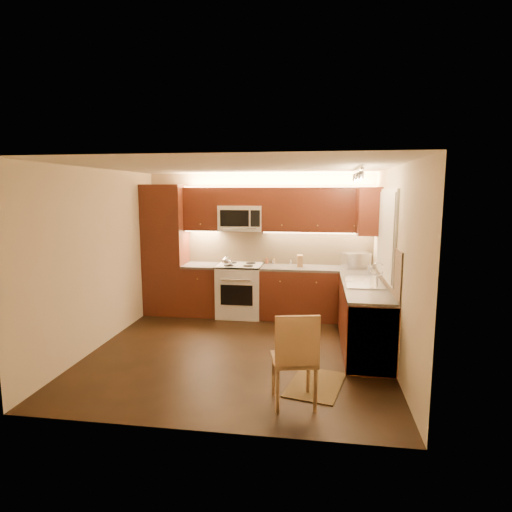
% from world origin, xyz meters
% --- Properties ---
extents(floor, '(4.00, 4.00, 0.01)m').
position_xyz_m(floor, '(0.00, 0.00, 0.00)').
color(floor, black).
rests_on(floor, ground).
extents(ceiling, '(4.00, 4.00, 0.01)m').
position_xyz_m(ceiling, '(0.00, 0.00, 2.50)').
color(ceiling, beige).
rests_on(ceiling, ground).
extents(wall_back, '(4.00, 0.01, 2.50)m').
position_xyz_m(wall_back, '(0.00, 2.00, 1.25)').
color(wall_back, beige).
rests_on(wall_back, ground).
extents(wall_front, '(4.00, 0.01, 2.50)m').
position_xyz_m(wall_front, '(0.00, -2.00, 1.25)').
color(wall_front, beige).
rests_on(wall_front, ground).
extents(wall_left, '(0.01, 4.00, 2.50)m').
position_xyz_m(wall_left, '(-2.00, 0.00, 1.25)').
color(wall_left, beige).
rests_on(wall_left, ground).
extents(wall_right, '(0.01, 4.00, 2.50)m').
position_xyz_m(wall_right, '(2.00, 0.00, 1.25)').
color(wall_right, beige).
rests_on(wall_right, ground).
extents(pantry, '(0.70, 0.60, 2.30)m').
position_xyz_m(pantry, '(-1.65, 1.70, 1.15)').
color(pantry, '#42180E').
rests_on(pantry, floor).
extents(base_cab_back_left, '(0.62, 0.60, 0.86)m').
position_xyz_m(base_cab_back_left, '(-0.99, 1.70, 0.43)').
color(base_cab_back_left, '#42180E').
rests_on(base_cab_back_left, floor).
extents(counter_back_left, '(0.62, 0.60, 0.04)m').
position_xyz_m(counter_back_left, '(-0.99, 1.70, 0.88)').
color(counter_back_left, '#353231').
rests_on(counter_back_left, base_cab_back_left).
extents(base_cab_back_right, '(1.92, 0.60, 0.86)m').
position_xyz_m(base_cab_back_right, '(1.04, 1.70, 0.43)').
color(base_cab_back_right, '#42180E').
rests_on(base_cab_back_right, floor).
extents(counter_back_right, '(1.92, 0.60, 0.04)m').
position_xyz_m(counter_back_right, '(1.04, 1.70, 0.88)').
color(counter_back_right, '#353231').
rests_on(counter_back_right, base_cab_back_right).
extents(base_cab_right, '(0.60, 2.00, 0.86)m').
position_xyz_m(base_cab_right, '(1.70, 0.40, 0.43)').
color(base_cab_right, '#42180E').
rests_on(base_cab_right, floor).
extents(counter_right, '(0.60, 2.00, 0.04)m').
position_xyz_m(counter_right, '(1.70, 0.40, 0.88)').
color(counter_right, '#353231').
rests_on(counter_right, base_cab_right).
extents(dishwasher, '(0.58, 0.60, 0.84)m').
position_xyz_m(dishwasher, '(1.70, -0.30, 0.43)').
color(dishwasher, silver).
rests_on(dishwasher, floor).
extents(backsplash_back, '(3.30, 0.02, 0.60)m').
position_xyz_m(backsplash_back, '(0.35, 1.99, 1.20)').
color(backsplash_back, tan).
rests_on(backsplash_back, wall_back).
extents(backsplash_right, '(0.02, 2.00, 0.60)m').
position_xyz_m(backsplash_right, '(1.99, 0.40, 1.20)').
color(backsplash_right, tan).
rests_on(backsplash_right, wall_right).
extents(upper_cab_back_left, '(0.62, 0.35, 0.75)m').
position_xyz_m(upper_cab_back_left, '(-0.99, 1.82, 1.88)').
color(upper_cab_back_left, '#42180E').
rests_on(upper_cab_back_left, wall_back).
extents(upper_cab_back_right, '(1.92, 0.35, 0.75)m').
position_xyz_m(upper_cab_back_right, '(1.04, 1.82, 1.88)').
color(upper_cab_back_right, '#42180E').
rests_on(upper_cab_back_right, wall_back).
extents(upper_cab_bridge, '(0.76, 0.35, 0.31)m').
position_xyz_m(upper_cab_bridge, '(-0.30, 1.82, 2.09)').
color(upper_cab_bridge, '#42180E').
rests_on(upper_cab_bridge, wall_back).
extents(upper_cab_right_corner, '(0.35, 0.50, 0.75)m').
position_xyz_m(upper_cab_right_corner, '(1.82, 1.40, 1.88)').
color(upper_cab_right_corner, '#42180E').
rests_on(upper_cab_right_corner, wall_right).
extents(stove, '(0.76, 0.65, 0.92)m').
position_xyz_m(stove, '(-0.30, 1.68, 0.46)').
color(stove, silver).
rests_on(stove, floor).
extents(microwave, '(0.76, 0.38, 0.44)m').
position_xyz_m(microwave, '(-0.30, 1.81, 1.72)').
color(microwave, silver).
rests_on(microwave, wall_back).
extents(window_frame, '(0.03, 1.44, 1.24)m').
position_xyz_m(window_frame, '(1.99, 0.55, 1.60)').
color(window_frame, silver).
rests_on(window_frame, wall_right).
extents(window_blinds, '(0.02, 1.36, 1.16)m').
position_xyz_m(window_blinds, '(1.97, 0.55, 1.60)').
color(window_blinds, silver).
rests_on(window_blinds, wall_right).
extents(sink, '(0.52, 0.86, 0.15)m').
position_xyz_m(sink, '(1.70, 0.55, 0.98)').
color(sink, silver).
rests_on(sink, counter_right).
extents(faucet, '(0.20, 0.04, 0.30)m').
position_xyz_m(faucet, '(1.88, 0.55, 1.05)').
color(faucet, silver).
rests_on(faucet, counter_right).
extents(track_light_bar, '(0.04, 1.20, 0.03)m').
position_xyz_m(track_light_bar, '(1.55, 0.40, 2.46)').
color(track_light_bar, silver).
rests_on(track_light_bar, ceiling).
extents(kettle, '(0.18, 0.18, 0.20)m').
position_xyz_m(kettle, '(-0.49, 1.50, 1.02)').
color(kettle, silver).
rests_on(kettle, stove).
extents(toaster_oven, '(0.51, 0.44, 0.25)m').
position_xyz_m(toaster_oven, '(1.68, 1.78, 1.03)').
color(toaster_oven, silver).
rests_on(toaster_oven, counter_back_right).
extents(knife_block, '(0.11, 0.16, 0.20)m').
position_xyz_m(knife_block, '(0.74, 1.72, 1.00)').
color(knife_block, olive).
rests_on(knife_block, counter_back_right).
extents(spice_jar_a, '(0.05, 0.05, 0.09)m').
position_xyz_m(spice_jar_a, '(0.27, 1.86, 0.95)').
color(spice_jar_a, silver).
rests_on(spice_jar_a, counter_back_right).
extents(spice_jar_b, '(0.06, 0.06, 0.10)m').
position_xyz_m(spice_jar_b, '(0.14, 1.94, 0.95)').
color(spice_jar_b, brown).
rests_on(spice_jar_b, counter_back_right).
extents(spice_jar_c, '(0.05, 0.05, 0.09)m').
position_xyz_m(spice_jar_c, '(0.57, 1.94, 0.95)').
color(spice_jar_c, silver).
rests_on(spice_jar_c, counter_back_right).
extents(spice_jar_d, '(0.06, 0.06, 0.10)m').
position_xyz_m(spice_jar_d, '(0.27, 1.94, 0.95)').
color(spice_jar_d, olive).
rests_on(spice_jar_d, counter_back_right).
extents(soap_bottle, '(0.08, 0.08, 0.16)m').
position_xyz_m(soap_bottle, '(1.87, 1.30, 0.98)').
color(soap_bottle, silver).
rests_on(soap_bottle, counter_right).
extents(rug, '(0.74, 0.95, 0.01)m').
position_xyz_m(rug, '(1.05, -0.90, 0.01)').
color(rug, black).
rests_on(rug, floor).
extents(dining_chair, '(0.52, 0.52, 1.00)m').
position_xyz_m(dining_chair, '(0.82, -1.34, 0.50)').
color(dining_chair, olive).
rests_on(dining_chair, floor).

